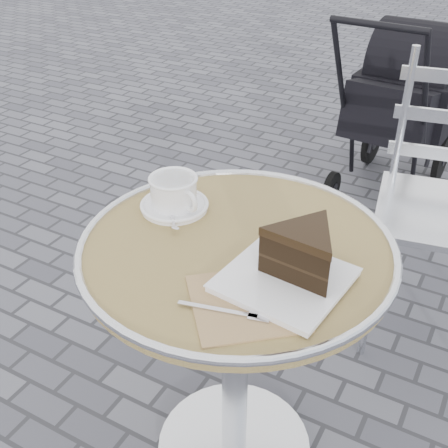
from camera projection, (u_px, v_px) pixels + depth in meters
The scene contains 5 objects.
ground at pixel (234, 448), 1.65m from camera, with size 80.00×80.00×0.00m, color slate.
cafe_table at pixel (236, 301), 1.34m from camera, with size 0.72×0.72×0.74m.
cappuccino_set at pixel (174, 195), 1.37m from camera, with size 0.17×0.18×0.08m.
cake_plate_set at pixel (298, 259), 1.11m from camera, with size 0.34×0.39×0.13m.
baby_stroller at pixel (403, 109), 2.77m from camera, with size 0.48×0.94×0.96m.
Camera 1 is at (0.47, -0.92, 1.45)m, focal length 45.00 mm.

